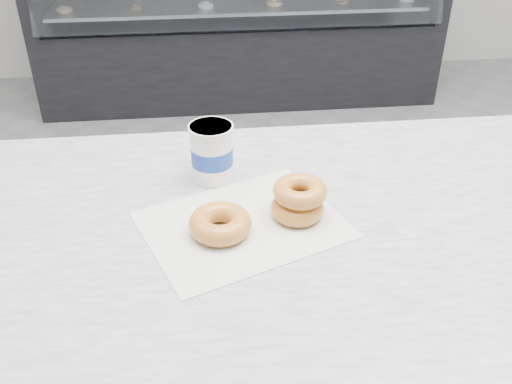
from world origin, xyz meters
TOP-DOWN VIEW (x-y plane):
  - ground at (0.00, 0.00)m, footprint 5.00×5.00m
  - counter at (0.00, -0.60)m, footprint 3.06×0.76m
  - display_case at (0.00, 2.12)m, footprint 2.40×0.74m
  - wax_paper at (-0.21, -0.60)m, footprint 0.41×0.37m
  - donut_single at (-0.25, -0.62)m, footprint 0.15×0.15m
  - donut_stack at (-0.11, -0.58)m, footprint 0.11×0.11m
  - coffee_cup at (-0.25, -0.43)m, footprint 0.11×0.11m

SIDE VIEW (x-z plane):
  - ground at x=0.00m, z-range 0.00..0.00m
  - counter at x=0.00m, z-range 0.00..0.90m
  - display_case at x=0.00m, z-range -0.13..1.12m
  - wax_paper at x=-0.21m, z-range 0.90..0.90m
  - donut_single at x=-0.25m, z-range 0.90..0.94m
  - donut_stack at x=-0.11m, z-range 0.90..0.97m
  - coffee_cup at x=-0.25m, z-range 0.90..1.02m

